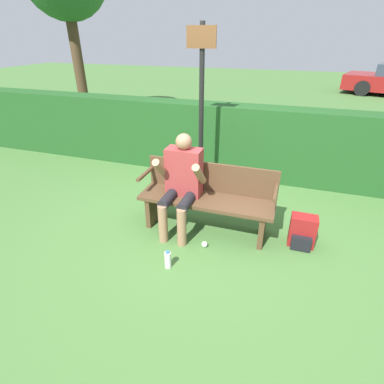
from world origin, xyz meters
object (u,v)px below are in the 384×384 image
Objects in this scene: backpack at (302,232)px; signpost at (201,103)px; water_bottle at (168,260)px; park_bench at (207,197)px; person_seated at (181,180)px.

signpost is at bearing 146.54° from backpack.
backpack is at bearing 32.18° from water_bottle.
backpack is 1.60m from water_bottle.
park_bench reaches higher than water_bottle.
person_seated reaches higher than backpack.
park_bench is 7.91× the size of water_bottle.
signpost reaches higher than water_bottle.
person_seated reaches higher than park_bench.
signpost is (-0.10, 1.12, 0.69)m from person_seated.
backpack is 2.22m from signpost.
person_seated is (-0.30, -0.11, 0.24)m from park_bench.
backpack is 0.16× the size of signpost.
park_bench is 0.95m from water_bottle.
signpost reaches higher than park_bench.
person_seated is at bearing 98.33° from water_bottle.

